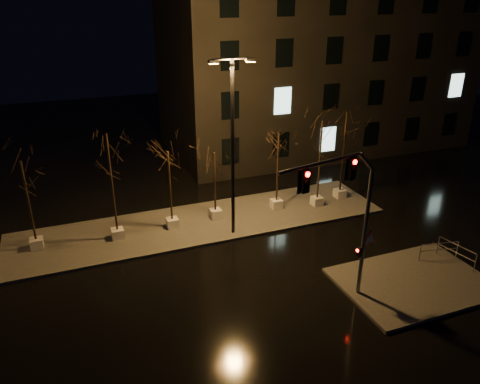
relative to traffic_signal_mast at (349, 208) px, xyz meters
name	(u,v)px	position (x,y,z in m)	size (l,w,h in m)	color
ground	(239,277)	(-3.41, 3.53, -4.66)	(90.00, 90.00, 0.00)	black
median	(203,223)	(-3.41, 9.53, -4.58)	(22.00, 5.00, 0.15)	#45423E
sidewalk_corner	(414,282)	(4.09, 0.03, -4.58)	(7.00, 5.00, 0.15)	#45423E
building	(316,57)	(10.59, 21.53, 2.84)	(25.00, 12.00, 15.00)	black
tree_0	(24,181)	(-12.52, 9.83, -0.68)	(1.80, 1.80, 5.04)	silver
tree_1	(109,158)	(-8.36, 9.35, 0.15)	(1.80, 1.80, 6.15)	silver
tree_2	(169,169)	(-5.23, 9.52, -0.92)	(1.80, 1.80, 4.73)	silver
tree_3	(214,168)	(-2.52, 9.76, -1.28)	(1.80, 1.80, 4.25)	silver
tree_4	(278,150)	(1.50, 9.70, -0.71)	(1.80, 1.80, 5.01)	silver
tree_5	(321,141)	(4.09, 9.14, -0.25)	(1.80, 1.80, 5.61)	silver
tree_6	(345,132)	(6.10, 9.64, -0.06)	(1.80, 1.80, 5.86)	silver
traffic_signal_mast	(349,208)	(0.00, 0.00, 0.00)	(5.53, 1.17, 6.86)	slate
streetlight_main	(233,138)	(-2.17, 7.67, 1.03)	(2.40, 0.33, 9.61)	black
guard_rail_a	(439,248)	(6.59, 1.21, -3.92)	(2.03, 0.49, 0.90)	slate
guard_rail_b	(457,251)	(7.09, 0.57, -3.85)	(0.43, 2.11, 1.01)	slate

